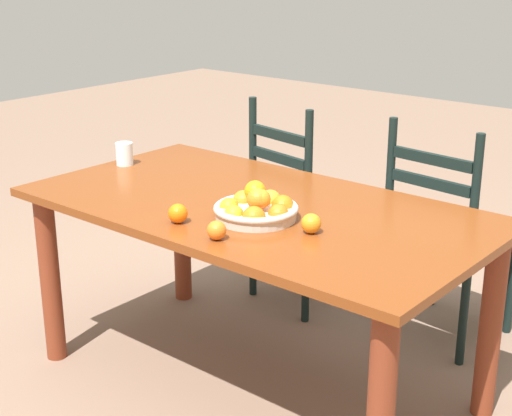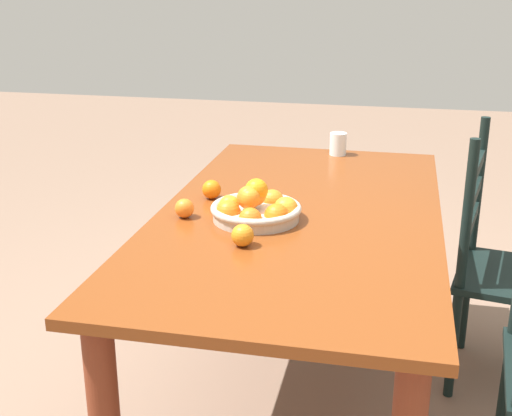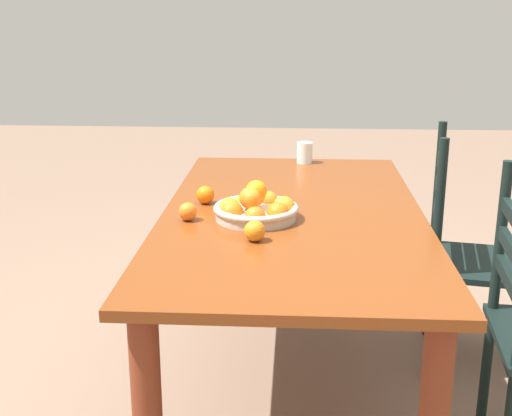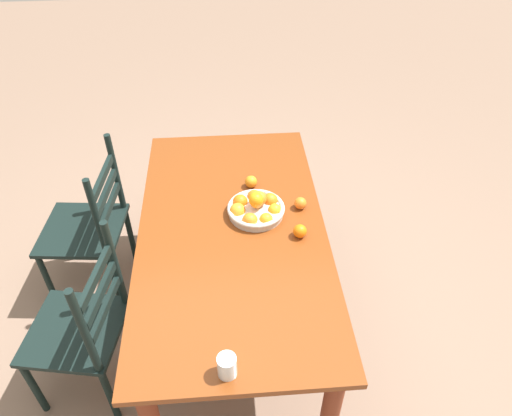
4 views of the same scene
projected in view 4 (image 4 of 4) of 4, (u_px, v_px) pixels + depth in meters
The scene contains 9 objects.
ground_plane at pixel (236, 320), 2.89m from camera, with size 12.00×12.00×0.00m, color #7E6351.
dining_table at pixel (233, 246), 2.47m from camera, with size 1.73×0.93×0.75m.
chair_near_window at pixel (84, 328), 2.30m from camera, with size 0.51×0.51×1.00m.
chair_by_cabinet at pixel (90, 228), 2.82m from camera, with size 0.50×0.50×0.98m.
fruit_bowl at pixel (256, 208), 2.46m from camera, with size 0.30×0.30×0.14m.
orange_loose_0 at pixel (300, 203), 2.50m from camera, with size 0.06×0.06×0.06m, color orange.
orange_loose_1 at pixel (251, 182), 2.63m from camera, with size 0.07×0.07×0.07m, color orange.
orange_loose_2 at pixel (300, 231), 2.34m from camera, with size 0.07×0.07×0.07m, color orange.
drinking_glass at pixel (227, 366), 1.78m from camera, with size 0.07×0.07×0.10m, color silver.
Camera 4 is at (-1.74, 0.02, 2.41)m, focal length 33.78 mm.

